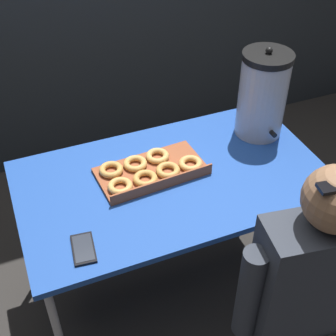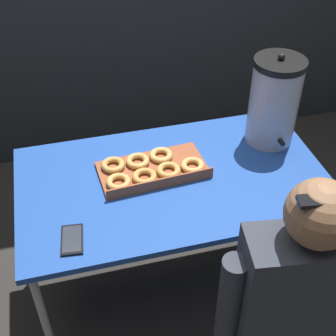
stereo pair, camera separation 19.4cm
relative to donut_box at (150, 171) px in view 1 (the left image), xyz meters
The scene contains 6 objects.
ground_plane 0.77m from the donut_box, 35.08° to the right, with size 12.00×12.00×0.00m, color #2D2B28.
folding_table 0.12m from the donut_box, 35.08° to the right, with size 1.31×0.75×0.74m.
donut_box is the anchor object (origin of this frame).
coffee_urn 0.63m from the donut_box, ahead, with size 0.23×0.26×0.43m.
cell_phone 0.48m from the donut_box, 140.47° to the right, with size 0.10×0.15×0.01m.
person_seated 0.80m from the donut_box, 62.16° to the right, with size 0.55×0.27×1.18m.
Camera 1 is at (-0.58, -1.38, 2.05)m, focal length 50.00 mm.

